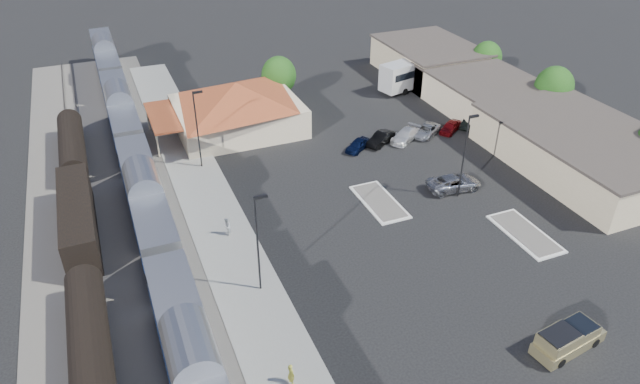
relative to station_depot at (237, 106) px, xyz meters
name	(u,v)px	position (x,y,z in m)	size (l,w,h in m)	color
ground	(352,222)	(4.56, -24.00, -3.13)	(280.00, 280.00, 0.00)	black
railbed	(116,225)	(-16.44, -16.00, -3.07)	(16.00, 100.00, 0.12)	#4C4944
platform	(214,215)	(-7.44, -18.00, -3.04)	(5.50, 92.00, 0.18)	gray
passenger_train	(147,207)	(-13.44, -18.58, -0.26)	(3.00, 104.00, 5.55)	silver
freight_cars	(79,220)	(-19.44, -16.83, -1.21)	(2.80, 46.00, 4.00)	black
station_depot	(237,106)	(0.00, 0.00, 0.00)	(18.35, 12.24, 6.20)	#C9B893
buildings_east	(502,102)	(32.56, -9.72, -0.86)	(14.40, 51.40, 4.80)	#C6B28C
traffic_island_south	(379,202)	(8.56, -22.00, -3.03)	(3.30, 7.50, 0.21)	silver
traffic_island_north	(525,233)	(18.56, -32.00, -3.03)	(3.30, 7.50, 0.21)	silver
lamp_plat_s	(258,237)	(-6.34, -30.00, 2.21)	(1.08, 0.25, 9.00)	black
lamp_plat_n	(198,124)	(-6.34, -8.00, 2.21)	(1.08, 0.25, 9.00)	black
lamp_lot	(465,150)	(16.66, -24.00, 2.21)	(1.08, 0.25, 9.00)	black
tree_east_b	(554,87)	(38.56, -12.00, 1.09)	(4.94, 4.94, 6.96)	#382314
tree_east_c	(487,58)	(38.56, 2.00, 0.63)	(4.41, 4.41, 6.21)	#382314
tree_depot	(279,75)	(7.56, 6.00, 0.89)	(4.71, 4.71, 6.63)	#382314
pickup_truck	(569,338)	(12.10, -44.33, -2.20)	(5.90, 2.86, 1.96)	tan
suv	(454,183)	(16.91, -22.66, -2.34)	(2.64, 5.73, 1.59)	#95979C
coach_bus	(419,70)	(28.56, 4.27, -0.67)	(13.63, 6.17, 4.28)	white
person_a	(291,374)	(-7.37, -39.87, -2.08)	(0.64, 0.42, 1.74)	gold
person_b	(227,227)	(-7.06, -21.78, -2.06)	(0.86, 0.67, 1.78)	silver
parked_car_a	(358,145)	(11.46, -10.80, -2.47)	(1.55, 3.85, 1.31)	#0B163A
parked_car_b	(381,139)	(14.66, -10.50, -2.40)	(1.54, 4.41, 1.45)	black
parked_car_c	(405,135)	(17.86, -10.80, -2.42)	(1.99, 4.89, 1.42)	white
parked_car_d	(427,131)	(21.06, -10.50, -2.49)	(2.13, 4.62, 1.28)	#989AA0
parked_car_e	(450,127)	(24.26, -10.80, -2.45)	(1.60, 3.98, 1.36)	maroon
parked_car_f	(470,122)	(27.46, -10.50, -2.42)	(1.51, 4.32, 1.42)	black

